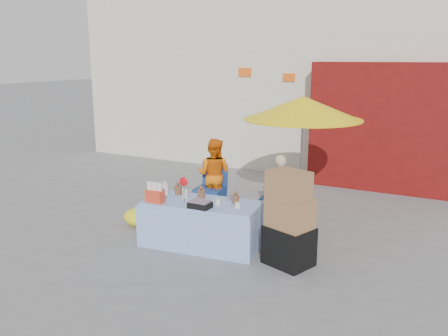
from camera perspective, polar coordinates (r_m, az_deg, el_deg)
The scene contains 10 objects.
ground at distance 7.36m, azimuth -4.25°, elevation -8.31°, with size 80.00×80.00×0.00m, color slate.
backdrop at distance 13.68m, azimuth 14.98°, elevation 14.47°, with size 14.00×8.00×7.80m.
market_table at distance 6.94m, azimuth -2.71°, elevation -6.63°, with size 1.81×1.00×1.04m.
chair_left at distance 8.41m, azimuth -1.65°, elevation -3.65°, with size 0.52×0.51×0.85m.
chair_right at distance 7.90m, azimuth 6.30°, elevation -4.86°, with size 0.52×0.51×0.85m.
vendor_orange at distance 8.42m, azimuth -1.21°, elevation -0.82°, with size 0.64×0.50×1.31m, color orange.
vendor_beige at distance 7.93m, azimuth 6.72°, elevation -2.41°, with size 0.42×0.27×1.15m, color beige.
umbrella at distance 7.72m, azimuth 9.48°, elevation 7.06°, with size 1.90×1.90×2.09m.
box_stack at distance 6.28m, azimuth 7.85°, elevation -6.49°, with size 0.70×0.64×1.28m.
tarp_bundle at distance 7.89m, azimuth -9.78°, elevation -5.82°, with size 0.66×0.53×0.30m, color yellow.
Camera 1 is at (3.66, -5.79, 2.69)m, focal length 38.00 mm.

